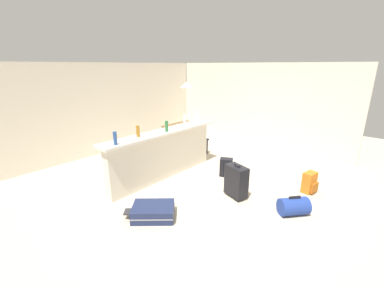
% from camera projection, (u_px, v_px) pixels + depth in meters
% --- Properties ---
extents(ground_plane, '(13.00, 13.00, 0.05)m').
position_uv_depth(ground_plane, '(195.00, 176.00, 5.76)').
color(ground_plane, beige).
extents(wall_back, '(6.60, 0.10, 2.50)m').
position_uv_depth(wall_back, '(116.00, 107.00, 7.30)').
color(wall_back, silver).
rests_on(wall_back, ground_plane).
extents(wall_right, '(0.10, 6.00, 2.50)m').
position_uv_depth(wall_right, '(252.00, 105.00, 7.75)').
color(wall_right, silver).
rests_on(wall_right, ground_plane).
extents(partition_half_wall, '(2.80, 0.20, 1.03)m').
position_uv_depth(partition_half_wall, '(164.00, 156.00, 5.51)').
color(partition_half_wall, silver).
rests_on(partition_half_wall, ground_plane).
extents(bar_countertop, '(2.96, 0.40, 0.05)m').
position_uv_depth(bar_countertop, '(163.00, 132.00, 5.35)').
color(bar_countertop, white).
rests_on(bar_countertop, partition_half_wall).
extents(bottle_blue, '(0.07, 0.07, 0.24)m').
position_uv_depth(bottle_blue, '(115.00, 138.00, 4.38)').
color(bottle_blue, '#284C89').
rests_on(bottle_blue, bar_countertop).
extents(bottle_amber, '(0.07, 0.07, 0.23)m').
position_uv_depth(bottle_amber, '(138.00, 131.00, 4.88)').
color(bottle_amber, '#9E661E').
rests_on(bottle_amber, bar_countertop).
extents(bottle_green, '(0.07, 0.07, 0.23)m').
position_uv_depth(bottle_green, '(167.00, 126.00, 5.26)').
color(bottle_green, '#2D6B38').
rests_on(bottle_green, bar_countertop).
extents(bottle_clear, '(0.06, 0.06, 0.29)m').
position_uv_depth(bottle_clear, '(185.00, 120.00, 5.68)').
color(bottle_clear, silver).
rests_on(bottle_clear, bar_countertop).
extents(bottle_white, '(0.07, 0.07, 0.25)m').
position_uv_depth(bottle_white, '(198.00, 117.00, 6.21)').
color(bottle_white, silver).
rests_on(bottle_white, bar_countertop).
extents(dining_table, '(1.10, 0.80, 0.74)m').
position_uv_depth(dining_table, '(184.00, 128.00, 7.41)').
color(dining_table, brown).
rests_on(dining_table, ground_plane).
extents(dining_chair_near_partition, '(0.42, 0.42, 0.93)m').
position_uv_depth(dining_chair_near_partition, '(197.00, 136.00, 7.05)').
color(dining_chair_near_partition, black).
rests_on(dining_chair_near_partition, ground_plane).
extents(pendant_lamp, '(0.34, 0.34, 0.71)m').
position_uv_depth(pendant_lamp, '(186.00, 85.00, 6.97)').
color(pendant_lamp, black).
extents(suitcase_flat_navy, '(0.83, 0.84, 0.22)m').
position_uv_depth(suitcase_flat_navy, '(153.00, 211.00, 4.14)').
color(suitcase_flat_navy, '#1E284C').
rests_on(suitcase_flat_navy, ground_plane).
extents(suitcase_upright_black, '(0.36, 0.49, 0.67)m').
position_uv_depth(suitcase_upright_black, '(236.00, 181.00, 4.74)').
color(suitcase_upright_black, black).
rests_on(suitcase_upright_black, ground_plane).
extents(duffel_bag_blue, '(0.56, 0.54, 0.34)m').
position_uv_depth(duffel_bag_blue, '(294.00, 206.00, 4.22)').
color(duffel_bag_blue, '#233D93').
rests_on(duffel_bag_blue, ground_plane).
extents(backpack_orange, '(0.31, 0.28, 0.42)m').
position_uv_depth(backpack_orange, '(310.00, 183.00, 4.94)').
color(backpack_orange, orange).
rests_on(backpack_orange, ground_plane).
extents(backpack_black, '(0.32, 0.33, 0.42)m').
position_uv_depth(backpack_black, '(226.00, 167.00, 5.69)').
color(backpack_black, black).
rests_on(backpack_black, ground_plane).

